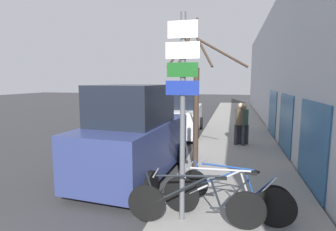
{
  "coord_description": "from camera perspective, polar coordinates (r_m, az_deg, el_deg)",
  "views": [
    {
      "loc": [
        2.41,
        -0.72,
        2.66
      ],
      "look_at": [
        0.66,
        6.32,
        1.69
      ],
      "focal_mm": 28.0,
      "sensor_mm": 36.0,
      "label": 1
    }
  ],
  "objects": [
    {
      "name": "pedestrian_far",
      "position": [
        10.56,
        15.44,
        -1.13
      ],
      "size": [
        0.43,
        0.37,
        1.66
      ],
      "rotation": [
        0.0,
        0.0,
        -0.19
      ],
      "color": "#333338",
      "rests_on": "sidewalk_curb"
    },
    {
      "name": "bicycle_0",
      "position": [
        4.8,
        5.87,
        -18.54
      ],
      "size": [
        2.39,
        0.44,
        0.93
      ],
      "rotation": [
        0.0,
        0.0,
        1.66
      ],
      "color": "black",
      "rests_on": "sidewalk_curb"
    },
    {
      "name": "street_tree",
      "position": [
        7.17,
        6.25,
        2.46
      ],
      "size": [
        2.13,
        0.89,
        4.15
      ],
      "color": "#3D2D23",
      "rests_on": "sidewalk_curb"
    },
    {
      "name": "parked_car_1",
      "position": [
        13.05,
        2.7,
        0.46
      ],
      "size": [
        2.22,
        4.78,
        2.31
      ],
      "rotation": [
        0.0,
        0.0,
        0.05
      ],
      "color": "silver",
      "rests_on": "ground"
    },
    {
      "name": "building_facade",
      "position": [
        14.77,
        21.82,
        9.24
      ],
      "size": [
        0.23,
        32.0,
        6.5
      ],
      "color": "#B2B7C1",
      "rests_on": "ground"
    },
    {
      "name": "signpost",
      "position": [
        4.51,
        3.19,
        2.34
      ],
      "size": [
        0.57,
        0.11,
        3.64
      ],
      "color": "#595B60",
      "rests_on": "sidewalk_curb"
    },
    {
      "name": "parked_car_0",
      "position": [
        7.3,
        -7.28,
        -4.46
      ],
      "size": [
        2.3,
        4.38,
        2.55
      ],
      "rotation": [
        0.0,
        0.0,
        -0.07
      ],
      "color": "navy",
      "rests_on": "ground"
    },
    {
      "name": "pedestrian_near",
      "position": [
        10.76,
        16.13,
        -1.18
      ],
      "size": [
        0.42,
        0.36,
        1.6
      ],
      "rotation": [
        0.0,
        0.0,
        0.16
      ],
      "color": "#333338",
      "rests_on": "sidewalk_curb"
    },
    {
      "name": "bicycle_2",
      "position": [
        5.57,
        13.76,
        -15.24
      ],
      "size": [
        2.16,
        0.74,
        0.85
      ],
      "rotation": [
        0.0,
        0.0,
        1.28
      ],
      "color": "black",
      "rests_on": "sidewalk_curb"
    },
    {
      "name": "ground_plane",
      "position": [
        12.45,
        2.51,
        -4.76
      ],
      "size": [
        80.0,
        80.0,
        0.0
      ],
      "primitive_type": "plane",
      "color": "#333335"
    },
    {
      "name": "bicycle_1",
      "position": [
        5.06,
        12.46,
        -17.11
      ],
      "size": [
        2.37,
        0.44,
        0.97
      ],
      "rotation": [
        0.0,
        0.0,
        1.49
      ],
      "color": "black",
      "rests_on": "sidewalk_curb"
    },
    {
      "name": "sidewalk_curb",
      "position": [
        14.94,
        14.52,
        -2.62
      ],
      "size": [
        3.2,
        32.0,
        0.15
      ],
      "color": "gray",
      "rests_on": "ground"
    }
  ]
}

